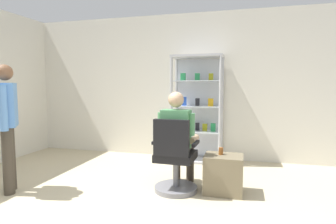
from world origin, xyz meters
name	(u,v)px	position (x,y,z in m)	size (l,w,h in m)	color
back_wall	(179,87)	(0.00, 3.00, 1.35)	(6.00, 0.10, 2.70)	silver
display_cabinet_main	(198,108)	(0.40, 2.76, 0.96)	(0.90, 0.45, 1.90)	#B7B7BC
office_chair	(175,162)	(0.37, 1.14, 0.39)	(0.57, 0.56, 0.96)	slate
seated_shopkeeper	(178,135)	(0.38, 1.31, 0.71)	(0.50, 0.58, 1.29)	#3F382D
storage_crate	(223,174)	(0.97, 1.30, 0.24)	(0.48, 0.40, 0.49)	#72664C
tea_glass	(221,151)	(0.94, 1.32, 0.53)	(0.06, 0.06, 0.09)	brown
standing_customer	(7,120)	(-1.68, 0.61, 0.93)	(0.39, 0.43, 1.63)	#3F382D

